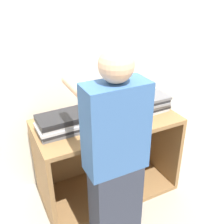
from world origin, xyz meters
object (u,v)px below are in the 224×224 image
at_px(laptop_stack_right, 146,103).
at_px(person, 115,163).
at_px(laptop_stack_left, 62,123).
at_px(laptop_open, 104,112).

xyz_separation_m(laptop_stack_right, person, (-0.61, -0.55, -0.08)).
height_order(laptop_stack_left, laptop_stack_right, same).
distance_m(laptop_stack_left, laptop_stack_right, 0.80).
height_order(laptop_stack_right, person, person).
bearing_deg(laptop_stack_left, laptop_stack_right, 0.20).
relative_size(laptop_stack_left, laptop_stack_right, 0.99).
height_order(laptop_open, laptop_stack_right, laptop_open).
bearing_deg(person, laptop_stack_right, 41.90).
distance_m(laptop_stack_left, person, 0.58).
bearing_deg(laptop_stack_left, laptop_open, 7.06).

